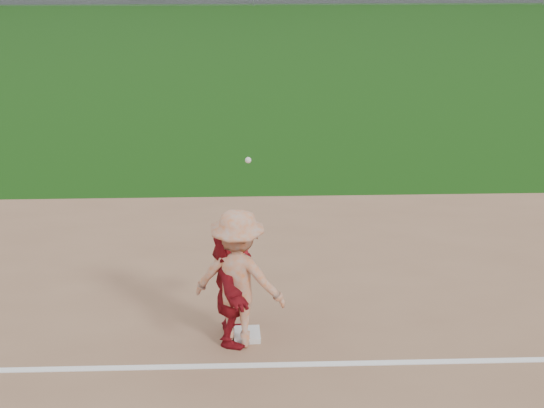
{
  "coord_description": "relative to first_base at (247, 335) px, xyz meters",
  "views": [
    {
      "loc": [
        -0.31,
        -8.04,
        5.26
      ],
      "look_at": [
        0.0,
        1.5,
        1.3
      ],
      "focal_mm": 45.0,
      "sensor_mm": 36.0,
      "label": 1
    }
  ],
  "objects": [
    {
      "name": "ground",
      "position": [
        0.39,
        0.15,
        -0.06
      ],
      "size": [
        160.0,
        160.0,
        0.0
      ],
      "primitive_type": "plane",
      "color": "#143E0B",
      "rests_on": "ground"
    },
    {
      "name": "foul_line",
      "position": [
        0.39,
        -0.65,
        -0.03
      ],
      "size": [
        60.0,
        0.1,
        0.01
      ],
      "primitive_type": "cube",
      "color": "white",
      "rests_on": "infield_dirt"
    },
    {
      "name": "first_base",
      "position": [
        0.0,
        0.0,
        0.0
      ],
      "size": [
        0.37,
        0.37,
        0.08
      ],
      "primitive_type": "cube",
      "rotation": [
        0.0,
        0.0,
        0.04
      ],
      "color": "white",
      "rests_on": "infield_dirt"
    },
    {
      "name": "base_runner",
      "position": [
        -0.19,
        0.0,
        0.79
      ],
      "size": [
        0.53,
        1.55,
        1.66
      ],
      "primitive_type": "imported",
      "rotation": [
        0.0,
        0.0,
        1.55
      ],
      "color": "maroon",
      "rests_on": "infield_dirt"
    },
    {
      "name": "first_base_play",
      "position": [
        -0.1,
        -0.08,
        0.91
      ],
      "size": [
        1.39,
        1.05,
        2.52
      ],
      "color": "#A9AAAC",
      "rests_on": "infield_dirt"
    }
  ]
}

